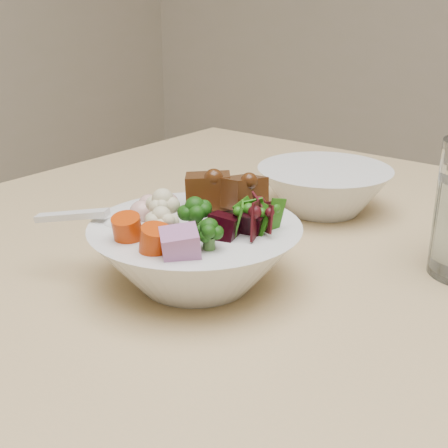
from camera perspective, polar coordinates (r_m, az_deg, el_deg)
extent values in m
cylinder|color=tan|center=(1.35, -0.38, -9.71)|extent=(0.06, 0.06, 0.75)
cylinder|color=tan|center=(1.37, 15.21, -17.64)|extent=(0.03, 0.03, 0.44)
sphere|color=black|center=(0.58, -2.66, 0.32)|extent=(0.03, 0.03, 0.03)
sphere|color=beige|center=(0.59, -5.58, 0.93)|extent=(0.04, 0.04, 0.04)
cube|color=black|center=(0.58, 2.34, -0.02)|extent=(0.04, 0.03, 0.02)
cube|color=#9C5E93|center=(0.53, -4.01, -2.01)|extent=(0.04, 0.05, 0.03)
cylinder|color=red|center=(0.57, -8.83, -0.61)|extent=(0.03, 0.03, 0.03)
sphere|color=#D09A91|center=(0.62, -7.50, 0.97)|extent=(0.02, 0.02, 0.02)
ellipsoid|color=silver|center=(0.61, -9.35, -0.09)|extent=(0.05, 0.04, 0.01)
cube|color=silver|center=(0.63, -13.75, 0.77)|extent=(0.08, 0.04, 0.02)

